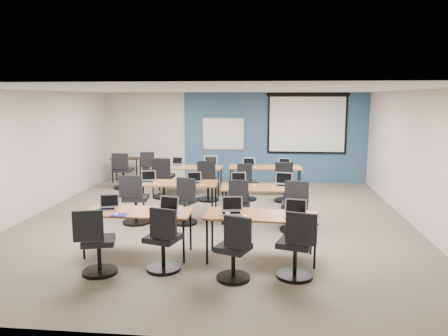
# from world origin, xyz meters

# --- Properties ---
(floor) EXTENTS (8.00, 9.00, 0.02)m
(floor) POSITION_xyz_m (0.00, 0.00, 0.00)
(floor) COLOR #6B6354
(floor) RESTS_ON ground
(ceiling) EXTENTS (8.00, 9.00, 0.02)m
(ceiling) POSITION_xyz_m (0.00, 0.00, 2.70)
(ceiling) COLOR white
(ceiling) RESTS_ON ground
(wall_back) EXTENTS (8.00, 0.04, 2.70)m
(wall_back) POSITION_xyz_m (0.00, 4.50, 1.35)
(wall_back) COLOR beige
(wall_back) RESTS_ON ground
(wall_front) EXTENTS (8.00, 0.04, 2.70)m
(wall_front) POSITION_xyz_m (0.00, -4.50, 1.35)
(wall_front) COLOR beige
(wall_front) RESTS_ON ground
(wall_left) EXTENTS (0.04, 9.00, 2.70)m
(wall_left) POSITION_xyz_m (-4.00, 0.00, 1.35)
(wall_left) COLOR beige
(wall_left) RESTS_ON ground
(wall_right) EXTENTS (0.04, 9.00, 2.70)m
(wall_right) POSITION_xyz_m (4.00, 0.00, 1.35)
(wall_right) COLOR beige
(wall_right) RESTS_ON ground
(blue_accent_panel) EXTENTS (5.50, 0.04, 2.70)m
(blue_accent_panel) POSITION_xyz_m (1.25, 4.47, 1.35)
(blue_accent_panel) COLOR #3D5977
(blue_accent_panel) RESTS_ON wall_back
(whiteboard) EXTENTS (1.28, 0.03, 0.98)m
(whiteboard) POSITION_xyz_m (-0.30, 4.43, 1.45)
(whiteboard) COLOR #B1B1B1
(whiteboard) RESTS_ON wall_back
(projector_screen) EXTENTS (2.40, 0.10, 1.82)m
(projector_screen) POSITION_xyz_m (2.20, 4.41, 1.89)
(projector_screen) COLOR black
(projector_screen) RESTS_ON wall_back
(training_table_front_left) EXTENTS (1.73, 0.72, 0.73)m
(training_table_front_left) POSITION_xyz_m (-1.00, -2.09, 0.68)
(training_table_front_left) COLOR brown
(training_table_front_left) RESTS_ON floor
(training_table_front_right) EXTENTS (1.75, 0.73, 0.73)m
(training_table_front_right) POSITION_xyz_m (0.99, -2.09, 0.68)
(training_table_front_right) COLOR brown
(training_table_front_right) RESTS_ON floor
(training_table_mid_left) EXTENTS (1.78, 0.74, 0.73)m
(training_table_mid_left) POSITION_xyz_m (-0.90, 0.35, 0.68)
(training_table_mid_left) COLOR olive
(training_table_mid_left) RESTS_ON floor
(training_table_mid_right) EXTENTS (1.80, 0.75, 0.73)m
(training_table_mid_right) POSITION_xyz_m (1.02, 0.06, 0.68)
(training_table_mid_right) COLOR #A97540
(training_table_mid_right) RESTS_ON floor
(training_table_back_left) EXTENTS (1.84, 0.77, 0.73)m
(training_table_back_left) POSITION_xyz_m (-1.06, 2.52, 0.69)
(training_table_back_left) COLOR #9B633E
(training_table_back_left) RESTS_ON floor
(training_table_back_right) EXTENTS (1.91, 0.80, 0.73)m
(training_table_back_right) POSITION_xyz_m (1.00, 2.76, 0.69)
(training_table_back_right) COLOR olive
(training_table_back_right) RESTS_ON floor
(laptop_0) EXTENTS (0.31, 0.26, 0.24)m
(laptop_0) POSITION_xyz_m (-1.52, -2.03, 0.79)
(laptop_0) COLOR #A8A8B2
(laptop_0) RESTS_ON training_table_front_left
(mouse_0) EXTENTS (0.09, 0.11, 0.03)m
(mouse_0) POSITION_xyz_m (-1.27, -2.36, 0.74)
(mouse_0) COLOR white
(mouse_0) RESTS_ON training_table_front_left
(task_chair_0) EXTENTS (0.52, 0.51, 0.99)m
(task_chair_0) POSITION_xyz_m (-1.35, -2.96, 0.41)
(task_chair_0) COLOR black
(task_chair_0) RESTS_ON floor
(laptop_1) EXTENTS (0.33, 0.28, 0.25)m
(laptop_1) POSITION_xyz_m (-0.49, -2.13, 0.79)
(laptop_1) COLOR #AFAFB9
(laptop_1) RESTS_ON training_table_front_left
(mouse_1) EXTENTS (0.08, 0.11, 0.03)m
(mouse_1) POSITION_xyz_m (-0.32, -2.31, 0.74)
(mouse_1) COLOR white
(mouse_1) RESTS_ON training_table_front_left
(task_chair_1) EXTENTS (0.52, 0.51, 0.99)m
(task_chair_1) POSITION_xyz_m (-0.43, -2.74, 0.41)
(task_chair_1) COLOR black
(task_chair_1) RESTS_ON floor
(laptop_2) EXTENTS (0.33, 0.28, 0.25)m
(laptop_2) POSITION_xyz_m (0.52, -2.04, 0.79)
(laptop_2) COLOR #A7A7A9
(laptop_2) RESTS_ON training_table_front_right
(mouse_2) EXTENTS (0.06, 0.10, 0.03)m
(mouse_2) POSITION_xyz_m (0.74, -2.24, 0.74)
(mouse_2) COLOR white
(mouse_2) RESTS_ON training_table_front_right
(task_chair_2) EXTENTS (0.51, 0.48, 0.97)m
(task_chair_2) POSITION_xyz_m (0.64, -2.97, 0.40)
(task_chair_2) COLOR black
(task_chair_2) RESTS_ON floor
(laptop_3) EXTENTS (0.34, 0.29, 0.26)m
(laptop_3) POSITION_xyz_m (1.53, -2.14, 0.79)
(laptop_3) COLOR #B1B0B2
(laptop_3) RESTS_ON training_table_front_right
(mouse_3) EXTENTS (0.08, 0.10, 0.03)m
(mouse_3) POSITION_xyz_m (1.69, -2.24, 0.74)
(mouse_3) COLOR white
(mouse_3) RESTS_ON training_table_front_right
(task_chair_3) EXTENTS (0.54, 0.53, 1.01)m
(task_chair_3) POSITION_xyz_m (1.51, -2.81, 0.42)
(task_chair_3) COLOR black
(task_chair_3) RESTS_ON floor
(laptop_4) EXTENTS (0.31, 0.27, 0.24)m
(laptop_4) POSITION_xyz_m (-1.53, 0.36, 0.79)
(laptop_4) COLOR #B1B1B1
(laptop_4) RESTS_ON training_table_mid_left
(mouse_4) EXTENTS (0.08, 0.11, 0.03)m
(mouse_4) POSITION_xyz_m (-1.32, 0.15, 0.74)
(mouse_4) COLOR white
(mouse_4) RESTS_ON training_table_mid_left
(task_chair_4) EXTENTS (0.56, 0.56, 1.03)m
(task_chair_4) POSITION_xyz_m (-1.59, -0.40, 0.43)
(task_chair_4) COLOR black
(task_chair_4) RESTS_ON floor
(laptop_5) EXTENTS (0.30, 0.26, 0.23)m
(laptop_5) POSITION_xyz_m (-0.50, 0.32, 0.79)
(laptop_5) COLOR silver
(laptop_5) RESTS_ON training_table_mid_left
(mouse_5) EXTENTS (0.07, 0.11, 0.04)m
(mouse_5) POSITION_xyz_m (-0.27, 0.07, 0.74)
(mouse_5) COLOR white
(mouse_5) RESTS_ON training_table_mid_left
(task_chair_5) EXTENTS (0.52, 0.50, 0.98)m
(task_chair_5) POSITION_xyz_m (-0.57, -0.32, 0.40)
(task_chair_5) COLOR black
(task_chair_5) RESTS_ON floor
(laptop_6) EXTENTS (0.32, 0.27, 0.24)m
(laptop_6) POSITION_xyz_m (0.45, 0.32, 0.79)
(laptop_6) COLOR #AEAEBA
(laptop_6) RESTS_ON training_table_mid_right
(mouse_6) EXTENTS (0.09, 0.12, 0.04)m
(mouse_6) POSITION_xyz_m (0.80, 0.16, 0.74)
(mouse_6) COLOR white
(mouse_6) RESTS_ON training_table_mid_right
(task_chair_6) EXTENTS (0.48, 0.48, 0.96)m
(task_chair_6) POSITION_xyz_m (0.52, -0.32, 0.40)
(task_chair_6) COLOR black
(task_chair_6) RESTS_ON floor
(laptop_7) EXTENTS (0.36, 0.30, 0.27)m
(laptop_7) POSITION_xyz_m (1.41, 0.23, 0.80)
(laptop_7) COLOR silver
(laptop_7) RESTS_ON training_table_mid_right
(mouse_7) EXTENTS (0.07, 0.10, 0.03)m
(mouse_7) POSITION_xyz_m (1.63, 0.05, 0.74)
(mouse_7) COLOR white
(mouse_7) RESTS_ON training_table_mid_right
(task_chair_7) EXTENTS (0.55, 0.55, 1.02)m
(task_chair_7) POSITION_xyz_m (1.60, -0.60, 0.42)
(task_chair_7) COLOR black
(task_chair_7) RESTS_ON floor
(laptop_8) EXTENTS (0.30, 0.25, 0.23)m
(laptop_8) POSITION_xyz_m (-1.38, 2.71, 0.79)
(laptop_8) COLOR #B3B3B4
(laptop_8) RESTS_ON training_table_back_left
(mouse_8) EXTENTS (0.07, 0.10, 0.04)m
(mouse_8) POSITION_xyz_m (-1.17, 2.52, 0.74)
(mouse_8) COLOR white
(mouse_8) RESTS_ON training_table_back_left
(task_chair_8) EXTENTS (0.58, 0.58, 1.05)m
(task_chair_8) POSITION_xyz_m (-1.59, 1.95, 0.44)
(task_chair_8) COLOR black
(task_chair_8) RESTS_ON floor
(laptop_9) EXTENTS (0.35, 0.30, 0.27)m
(laptop_9) POSITION_xyz_m (-0.47, 2.74, 0.80)
(laptop_9) COLOR #B2B2BA
(laptop_9) RESTS_ON training_table_back_left
(mouse_9) EXTENTS (0.08, 0.11, 0.04)m
(mouse_9) POSITION_xyz_m (-0.25, 2.50, 0.74)
(mouse_9) COLOR white
(mouse_9) RESTS_ON training_table_back_left
(task_chair_9) EXTENTS (0.55, 0.55, 1.03)m
(task_chair_9) POSITION_xyz_m (-0.41, 1.75, 0.43)
(task_chair_9) COLOR black
(task_chair_9) RESTS_ON floor
(laptop_10) EXTENTS (0.31, 0.27, 0.24)m
(laptop_10) POSITION_xyz_m (0.57, 2.65, 0.79)
(laptop_10) COLOR #AEAEBC
(laptop_10) RESTS_ON training_table_back_right
(mouse_10) EXTENTS (0.07, 0.10, 0.03)m
(mouse_10) POSITION_xyz_m (0.75, 2.44, 0.74)
(mouse_10) COLOR white
(mouse_10) RESTS_ON training_table_back_right
(task_chair_10) EXTENTS (0.49, 0.46, 0.95)m
(task_chair_10) POSITION_xyz_m (0.56, 1.91, 0.39)
(task_chair_10) COLOR black
(task_chair_10) RESTS_ON floor
(laptop_11) EXTENTS (0.31, 0.26, 0.24)m
(laptop_11) POSITION_xyz_m (1.50, 2.68, 0.79)
(laptop_11) COLOR silver
(laptop_11) RESTS_ON training_table_back_right
(mouse_11) EXTENTS (0.08, 0.10, 0.03)m
(mouse_11) POSITION_xyz_m (1.72, 2.48, 0.74)
(mouse_11) COLOR white
(mouse_11) RESTS_ON training_table_back_right
(task_chair_11) EXTENTS (0.53, 0.53, 1.01)m
(task_chair_11) POSITION_xyz_m (1.49, 1.87, 0.42)
(task_chair_11) COLOR black
(task_chair_11) RESTS_ON floor
(blue_mousepad) EXTENTS (0.25, 0.22, 0.01)m
(blue_mousepad) POSITION_xyz_m (-1.22, -2.34, 0.73)
(blue_mousepad) COLOR navy
(blue_mousepad) RESTS_ON training_table_front_left
(snack_bowl) EXTENTS (0.26, 0.26, 0.05)m
(snack_bowl) POSITION_xyz_m (-0.54, -2.34, 0.76)
(snack_bowl) COLOR brown
(snack_bowl) RESTS_ON training_table_front_left
(snack_plate) EXTENTS (0.19, 0.19, 0.01)m
(snack_plate) POSITION_xyz_m (0.54, -2.34, 0.74)
(snack_plate) COLOR white
(snack_plate) RESTS_ON training_table_front_right
(coffee_cup) EXTENTS (0.08, 0.08, 0.06)m
(coffee_cup) POSITION_xyz_m (0.49, -2.33, 0.77)
(coffee_cup) COLOR white
(coffee_cup) RESTS_ON snack_plate
(utility_table) EXTENTS (0.87, 0.48, 0.75)m
(utility_table) POSITION_xyz_m (-3.21, 3.93, 0.65)
(utility_table) COLOR black
(utility_table) RESTS_ON floor
(spare_chair_a) EXTENTS (0.50, 0.50, 0.99)m
(spare_chair_a) POSITION_xyz_m (-2.40, 3.64, 0.41)
(spare_chair_a) COLOR black
(spare_chair_a) RESTS_ON floor
(spare_chair_b) EXTENTS (0.56, 0.56, 1.03)m
(spare_chair_b) POSITION_xyz_m (-2.99, 2.93, 0.43)
(spare_chair_b) COLOR black
(spare_chair_b) RESTS_ON floor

